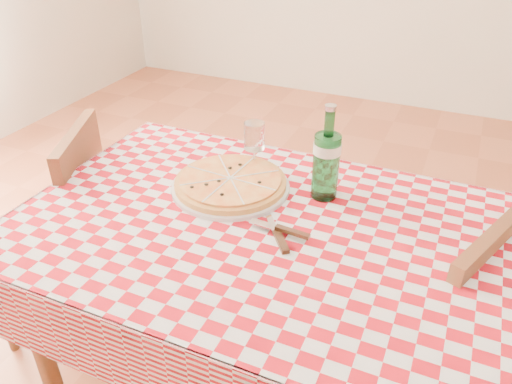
# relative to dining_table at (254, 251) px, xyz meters

# --- Properties ---
(dining_table) EXTENTS (1.20, 0.80, 0.75)m
(dining_table) POSITION_rel_dining_table_xyz_m (0.00, 0.00, 0.00)
(dining_table) COLOR brown
(dining_table) RESTS_ON ground
(tablecloth) EXTENTS (1.30, 0.90, 0.01)m
(tablecloth) POSITION_rel_dining_table_xyz_m (0.00, 0.00, 0.09)
(tablecloth) COLOR maroon
(tablecloth) RESTS_ON dining_table
(chair_near) EXTENTS (0.48, 0.48, 0.81)m
(chair_near) POSITION_rel_dining_table_xyz_m (0.67, 0.09, -0.19)
(chair_near) COLOR brown
(chair_near) RESTS_ON ground
(chair_far) EXTENTS (0.51, 0.51, 0.85)m
(chair_far) POSITION_rel_dining_table_xyz_m (-0.79, 0.08, -0.17)
(chair_far) COLOR brown
(chair_far) RESTS_ON ground
(pizza_plate) EXTENTS (0.38, 0.38, 0.05)m
(pizza_plate) POSITION_rel_dining_table_xyz_m (-0.14, 0.14, 0.12)
(pizza_plate) COLOR #C58641
(pizza_plate) RESTS_ON tablecloth
(water_bottle) EXTENTS (0.09, 0.09, 0.28)m
(water_bottle) POSITION_rel_dining_table_xyz_m (0.13, 0.21, 0.24)
(water_bottle) COLOR #19652A
(water_bottle) RESTS_ON tablecloth
(wine_glass) EXTENTS (0.07, 0.07, 0.17)m
(wine_glass) POSITION_rel_dining_table_xyz_m (-0.12, 0.27, 0.18)
(wine_glass) COLOR silver
(wine_glass) RESTS_ON tablecloth
(cutlery) EXTENTS (0.30, 0.28, 0.03)m
(cutlery) POSITION_rel_dining_table_xyz_m (0.07, -0.02, 0.11)
(cutlery) COLOR silver
(cutlery) RESTS_ON tablecloth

